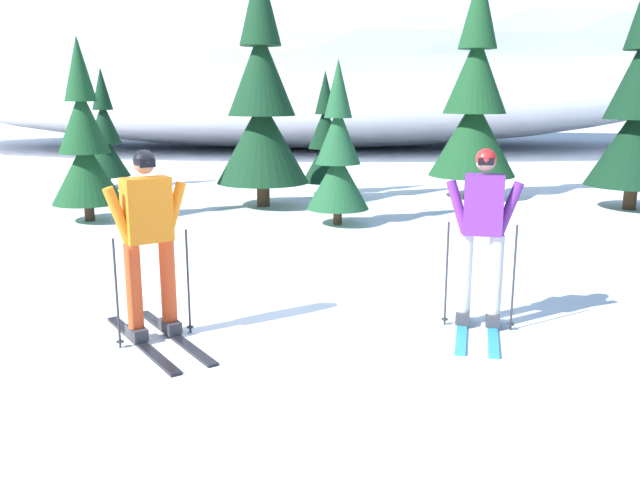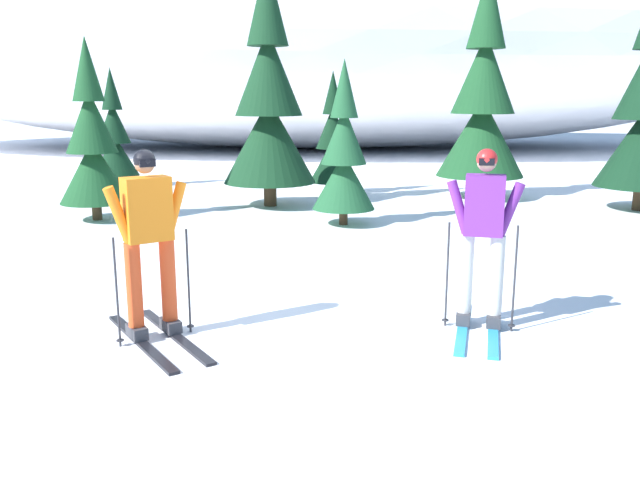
{
  "view_description": "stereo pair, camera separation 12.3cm",
  "coord_description": "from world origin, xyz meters",
  "px_view_note": "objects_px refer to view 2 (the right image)",
  "views": [
    {
      "loc": [
        0.42,
        -6.69,
        2.34
      ],
      "look_at": [
        0.55,
        -0.42,
        0.95
      ],
      "focal_mm": 36.79,
      "sensor_mm": 36.0,
      "label": 1
    },
    {
      "loc": [
        0.55,
        -6.7,
        2.34
      ],
      "look_at": [
        0.55,
        -0.42,
        0.95
      ],
      "focal_mm": 36.79,
      "sensor_mm": 36.0,
      "label": 2
    }
  ],
  "objects_px": {
    "skier_purple_jacket": "(483,236)",
    "pine_tree_right": "(483,104)",
    "pine_tree_center_left": "(269,105)",
    "pine_tree_left": "(92,145)",
    "pine_tree_center": "(333,143)",
    "pine_tree_far_left": "(114,138)",
    "skier_orange_jacket": "(149,241)",
    "pine_tree_center_right": "(344,157)"
  },
  "relations": [
    {
      "from": "pine_tree_left",
      "to": "pine_tree_far_left",
      "type": "bearing_deg",
      "value": 102.35
    },
    {
      "from": "skier_purple_jacket",
      "to": "pine_tree_center_left",
      "type": "relative_size",
      "value": 0.36
    },
    {
      "from": "pine_tree_center_right",
      "to": "pine_tree_right",
      "type": "xyz_separation_m",
      "value": [
        3.26,
        3.23,
        0.9
      ]
    },
    {
      "from": "pine_tree_left",
      "to": "pine_tree_center",
      "type": "relative_size",
      "value": 1.17
    },
    {
      "from": "pine_tree_left",
      "to": "pine_tree_right",
      "type": "distance_m",
      "value": 8.46
    },
    {
      "from": "pine_tree_left",
      "to": "pine_tree_center_left",
      "type": "bearing_deg",
      "value": 27.04
    },
    {
      "from": "pine_tree_far_left",
      "to": "pine_tree_center_left",
      "type": "height_order",
      "value": "pine_tree_center_left"
    },
    {
      "from": "skier_purple_jacket",
      "to": "pine_tree_center",
      "type": "height_order",
      "value": "pine_tree_center"
    },
    {
      "from": "skier_purple_jacket",
      "to": "pine_tree_right",
      "type": "distance_m",
      "value": 9.04
    },
    {
      "from": "skier_orange_jacket",
      "to": "pine_tree_right",
      "type": "height_order",
      "value": "pine_tree_right"
    },
    {
      "from": "skier_purple_jacket",
      "to": "pine_tree_right",
      "type": "relative_size",
      "value": 0.36
    },
    {
      "from": "pine_tree_center_left",
      "to": "pine_tree_center_right",
      "type": "bearing_deg",
      "value": -54.44
    },
    {
      "from": "pine_tree_center_left",
      "to": "pine_tree_center",
      "type": "height_order",
      "value": "pine_tree_center_left"
    },
    {
      "from": "skier_purple_jacket",
      "to": "pine_tree_center_left",
      "type": "distance_m",
      "value": 8.15
    },
    {
      "from": "skier_purple_jacket",
      "to": "pine_tree_center",
      "type": "distance_m",
      "value": 9.44
    },
    {
      "from": "skier_orange_jacket",
      "to": "pine_tree_center_right",
      "type": "distance_m",
      "value": 6.15
    },
    {
      "from": "skier_orange_jacket",
      "to": "pine_tree_left",
      "type": "relative_size",
      "value": 0.54
    },
    {
      "from": "skier_orange_jacket",
      "to": "pine_tree_left",
      "type": "xyz_separation_m",
      "value": [
        -2.65,
        6.26,
        0.45
      ]
    },
    {
      "from": "pine_tree_center",
      "to": "pine_tree_center_left",
      "type": "bearing_deg",
      "value": -128.42
    },
    {
      "from": "pine_tree_center_left",
      "to": "pine_tree_center_right",
      "type": "distance_m",
      "value": 2.74
    },
    {
      "from": "pine_tree_center_right",
      "to": "pine_tree_center_left",
      "type": "bearing_deg",
      "value": 125.56
    },
    {
      "from": "pine_tree_far_left",
      "to": "pine_tree_center_left",
      "type": "bearing_deg",
      "value": -34.87
    },
    {
      "from": "pine_tree_left",
      "to": "pine_tree_center_right",
      "type": "relative_size",
      "value": 1.15
    },
    {
      "from": "pine_tree_far_left",
      "to": "pine_tree_center",
      "type": "xyz_separation_m",
      "value": [
        5.59,
        -1.19,
        -0.05
      ]
    },
    {
      "from": "pine_tree_center_right",
      "to": "skier_orange_jacket",
      "type": "bearing_deg",
      "value": -109.65
    },
    {
      "from": "skier_purple_jacket",
      "to": "pine_tree_right",
      "type": "bearing_deg",
      "value": 76.74
    },
    {
      "from": "pine_tree_far_left",
      "to": "pine_tree_center_left",
      "type": "distance_m",
      "value": 5.2
    },
    {
      "from": "pine_tree_far_left",
      "to": "pine_tree_right",
      "type": "xyz_separation_m",
      "value": [
        8.97,
        -1.81,
        0.88
      ]
    },
    {
      "from": "skier_orange_jacket",
      "to": "pine_tree_center",
      "type": "distance_m",
      "value": 9.84
    },
    {
      "from": "pine_tree_left",
      "to": "pine_tree_center_right",
      "type": "xyz_separation_m",
      "value": [
        4.71,
        -0.47,
        -0.18
      ]
    },
    {
      "from": "skier_purple_jacket",
      "to": "pine_tree_right",
      "type": "xyz_separation_m",
      "value": [
        2.05,
        8.72,
        1.19
      ]
    },
    {
      "from": "skier_orange_jacket",
      "to": "pine_tree_right",
      "type": "distance_m",
      "value": 10.54
    },
    {
      "from": "pine_tree_left",
      "to": "pine_tree_right",
      "type": "height_order",
      "value": "pine_tree_right"
    },
    {
      "from": "pine_tree_center_left",
      "to": "pine_tree_center",
      "type": "bearing_deg",
      "value": 51.58
    },
    {
      "from": "pine_tree_center",
      "to": "skier_orange_jacket",
      "type": "bearing_deg",
      "value": -101.39
    },
    {
      "from": "skier_orange_jacket",
      "to": "pine_tree_far_left",
      "type": "relative_size",
      "value": 0.61
    },
    {
      "from": "pine_tree_right",
      "to": "pine_tree_center_right",
      "type": "bearing_deg",
      "value": -135.2
    },
    {
      "from": "pine_tree_left",
      "to": "pine_tree_center_right",
      "type": "bearing_deg",
      "value": -5.75
    },
    {
      "from": "pine_tree_center",
      "to": "skier_purple_jacket",
      "type": "bearing_deg",
      "value": -81.91
    },
    {
      "from": "skier_orange_jacket",
      "to": "pine_tree_center_right",
      "type": "xyz_separation_m",
      "value": [
        2.07,
        5.79,
        0.27
      ]
    },
    {
      "from": "pine_tree_left",
      "to": "pine_tree_right",
      "type": "bearing_deg",
      "value": 19.1
    },
    {
      "from": "pine_tree_far_left",
      "to": "skier_orange_jacket",
      "type": "bearing_deg",
      "value": -71.4
    }
  ]
}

